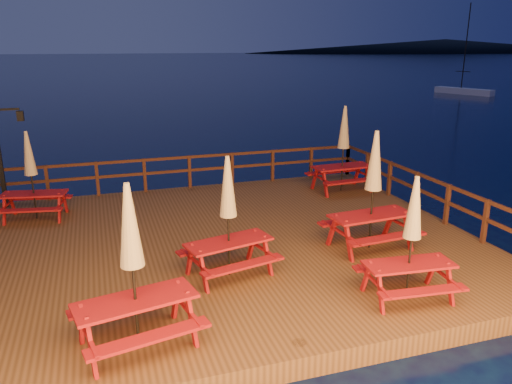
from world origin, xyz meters
The scene contains 13 objects.
ground centered at (0.00, 0.00, 0.00)m, with size 500.00×500.00×0.00m, color #050932.
deck centered at (0.00, 0.00, 0.20)m, with size 12.00×10.00×0.40m, color #4F3319.
deck_piles centered at (0.00, 0.00, -0.30)m, with size 11.44×9.44×1.40m.
railing centered at (0.00, 1.78, 1.16)m, with size 11.80×9.75×1.10m.
lamp_post centered at (-5.39, 4.55, 2.20)m, with size 0.85×0.18×3.00m.
headland_right centered at (185.00, 230.00, 3.50)m, with size 230.40×86.40×7.00m, color black.
sailboat centered at (33.30, 31.63, 0.30)m, with size 3.08×6.05×9.01m.
picnic_table_0 centered at (2.50, -3.85, 1.64)m, with size 1.80×1.53×2.39m.
picnic_table_1 centered at (-2.48, -3.85, 1.80)m, with size 2.17×1.91×2.70m.
picnic_table_2 centered at (-4.60, 3.15, 1.66)m, with size 1.92×1.68×2.43m.
picnic_table_3 centered at (3.08, -1.49, 1.85)m, with size 2.07×1.75×2.79m.
picnic_table_4 centered at (-0.44, -1.87, 1.72)m, with size 2.06×1.83×2.54m.
picnic_table_5 centered at (4.66, 3.01, 1.83)m, with size 2.01×1.69×2.76m.
Camera 1 is at (-2.83, -11.07, 5.05)m, focal length 35.00 mm.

